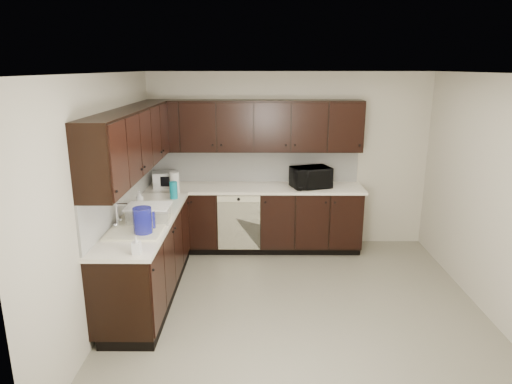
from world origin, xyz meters
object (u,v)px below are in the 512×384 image
sink (139,233)px  microwave (311,177)px  storage_bin (149,214)px  blue_pitcher (143,221)px  toaster_oven (165,179)px

sink → microwave: size_ratio=1.58×
storage_bin → blue_pitcher: blue_pitcher is taller
storage_bin → sink: bearing=-107.7°
storage_bin → blue_pitcher: size_ratio=1.59×
microwave → blue_pitcher: size_ratio=1.86×
sink → microwave: 2.58m
toaster_oven → blue_pitcher: blue_pitcher is taller
sink → microwave: bearing=40.1°
toaster_oven → storage_bin: (0.12, -1.48, -0.02)m
sink → toaster_oven: (-0.06, 1.68, 0.17)m
microwave → toaster_oven: size_ratio=1.53×
sink → toaster_oven: bearing=91.9°
toaster_oven → blue_pitcher: size_ratio=1.22×
sink → storage_bin: sink is taller
toaster_oven → storage_bin: 1.49m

